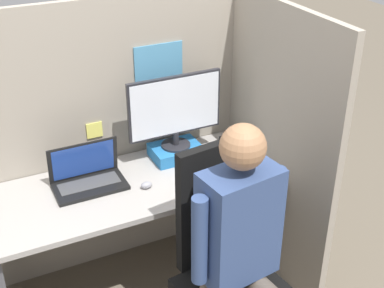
{
  "coord_description": "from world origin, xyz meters",
  "views": [
    {
      "loc": [
        -0.75,
        -1.98,
        2.27
      ],
      "look_at": [
        0.29,
        0.16,
        0.96
      ],
      "focal_mm": 50.0,
      "sensor_mm": 36.0,
      "label": 1
    }
  ],
  "objects_px": {
    "paper_box": "(176,151)",
    "person": "(243,246)",
    "stapler": "(229,144)",
    "office_chair": "(227,259)",
    "carrot_toy": "(188,191)",
    "monitor": "(175,109)",
    "laptop": "(88,178)"
  },
  "relations": [
    {
      "from": "office_chair",
      "to": "person",
      "type": "xyz_separation_m",
      "value": [
        -0.02,
        -0.17,
        0.21
      ]
    },
    {
      "from": "office_chair",
      "to": "carrot_toy",
      "type": "bearing_deg",
      "value": 94.48
    },
    {
      "from": "monitor",
      "to": "stapler",
      "type": "distance_m",
      "value": 0.44
    },
    {
      "from": "office_chair",
      "to": "person",
      "type": "relative_size",
      "value": 0.84
    },
    {
      "from": "paper_box",
      "to": "stapler",
      "type": "distance_m",
      "value": 0.33
    },
    {
      "from": "stapler",
      "to": "person",
      "type": "relative_size",
      "value": 0.12
    },
    {
      "from": "paper_box",
      "to": "stapler",
      "type": "relative_size",
      "value": 1.74
    },
    {
      "from": "office_chair",
      "to": "person",
      "type": "distance_m",
      "value": 0.27
    },
    {
      "from": "laptop",
      "to": "person",
      "type": "relative_size",
      "value": 0.28
    },
    {
      "from": "laptop",
      "to": "carrot_toy",
      "type": "relative_size",
      "value": 2.35
    },
    {
      "from": "monitor",
      "to": "carrot_toy",
      "type": "xyz_separation_m",
      "value": [
        -0.11,
        -0.39,
        -0.28
      ]
    },
    {
      "from": "stapler",
      "to": "carrot_toy",
      "type": "xyz_separation_m",
      "value": [
        -0.44,
        -0.35,
        0.0
      ]
    },
    {
      "from": "monitor",
      "to": "carrot_toy",
      "type": "relative_size",
      "value": 3.45
    },
    {
      "from": "office_chair",
      "to": "stapler",
      "type": "bearing_deg",
      "value": 60.49
    },
    {
      "from": "stapler",
      "to": "office_chair",
      "type": "relative_size",
      "value": 0.14
    },
    {
      "from": "laptop",
      "to": "carrot_toy",
      "type": "bearing_deg",
      "value": -35.84
    },
    {
      "from": "stapler",
      "to": "office_chair",
      "type": "distance_m",
      "value": 0.84
    },
    {
      "from": "paper_box",
      "to": "laptop",
      "type": "bearing_deg",
      "value": -172.36
    },
    {
      "from": "paper_box",
      "to": "stapler",
      "type": "height_order",
      "value": "paper_box"
    },
    {
      "from": "monitor",
      "to": "laptop",
      "type": "relative_size",
      "value": 1.46
    },
    {
      "from": "paper_box",
      "to": "office_chair",
      "type": "bearing_deg",
      "value": -96.0
    },
    {
      "from": "monitor",
      "to": "office_chair",
      "type": "height_order",
      "value": "monitor"
    },
    {
      "from": "paper_box",
      "to": "person",
      "type": "relative_size",
      "value": 0.21
    },
    {
      "from": "paper_box",
      "to": "person",
      "type": "bearing_deg",
      "value": -96.25
    },
    {
      "from": "monitor",
      "to": "person",
      "type": "distance_m",
      "value": 0.96
    },
    {
      "from": "stapler",
      "to": "office_chair",
      "type": "bearing_deg",
      "value": -119.51
    },
    {
      "from": "paper_box",
      "to": "carrot_toy",
      "type": "height_order",
      "value": "paper_box"
    },
    {
      "from": "laptop",
      "to": "carrot_toy",
      "type": "height_order",
      "value": "laptop"
    },
    {
      "from": "paper_box",
      "to": "monitor",
      "type": "xyz_separation_m",
      "value": [
        0.0,
        0.0,
        0.27
      ]
    },
    {
      "from": "person",
      "to": "office_chair",
      "type": "bearing_deg",
      "value": 82.61
    },
    {
      "from": "laptop",
      "to": "stapler",
      "type": "distance_m",
      "value": 0.87
    },
    {
      "from": "laptop",
      "to": "stapler",
      "type": "height_order",
      "value": "laptop"
    }
  ]
}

